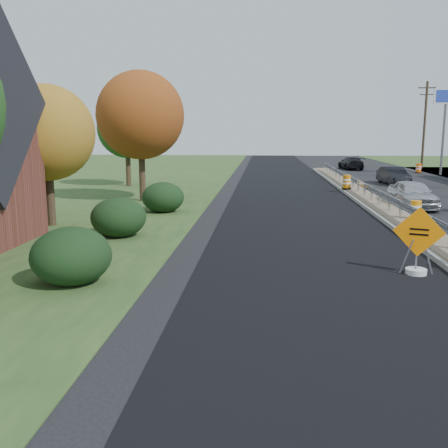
# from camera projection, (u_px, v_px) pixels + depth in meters

# --- Properties ---
(ground) EXTENTS (140.00, 140.00, 0.00)m
(ground) POSITION_uv_depth(u_px,v_px,m) (429.00, 242.00, 18.11)
(ground) COLOR black
(ground) RESTS_ON ground
(milled_overlay) EXTENTS (7.20, 120.00, 0.01)m
(milled_overlay) POSITION_uv_depth(u_px,v_px,m) (292.00, 203.00, 28.26)
(milled_overlay) COLOR black
(milled_overlay) RESTS_ON ground
(median) EXTENTS (1.60, 55.00, 0.23)m
(median) POSITION_uv_depth(u_px,v_px,m) (379.00, 207.00, 25.94)
(median) COLOR gray
(median) RESTS_ON ground
(guardrail) EXTENTS (0.10, 46.15, 0.72)m
(guardrail) POSITION_uv_depth(u_px,v_px,m) (376.00, 193.00, 26.81)
(guardrail) COLOR silver
(guardrail) RESTS_ON median
(pylon_sign_north) EXTENTS (2.20, 0.30, 7.90)m
(pylon_sign_north) POSITION_uv_depth(u_px,v_px,m) (446.00, 104.00, 45.55)
(pylon_sign_north) COLOR slate
(pylon_sign_north) RESTS_ON ground
(utility_pole_north) EXTENTS (1.90, 0.26, 9.40)m
(utility_pole_north) POSITION_uv_depth(u_px,v_px,m) (425.00, 123.00, 54.58)
(utility_pole_north) COLOR #473523
(utility_pole_north) RESTS_ON ground
(hedge_south) EXTENTS (2.09, 2.09, 1.52)m
(hedge_south) POSITION_uv_depth(u_px,v_px,m) (71.00, 256.00, 12.94)
(hedge_south) COLOR black
(hedge_south) RESTS_ON ground
(hedge_mid) EXTENTS (2.09, 2.09, 1.52)m
(hedge_mid) POSITION_uv_depth(u_px,v_px,m) (119.00, 217.00, 18.87)
(hedge_mid) COLOR black
(hedge_mid) RESTS_ON ground
(hedge_north) EXTENTS (2.09, 2.09, 1.52)m
(hedge_north) POSITION_uv_depth(u_px,v_px,m) (163.00, 197.00, 24.71)
(hedge_north) COLOR black
(hedge_north) RESTS_ON ground
(tree_near_yellow) EXTENTS (3.96, 3.96, 5.88)m
(tree_near_yellow) POSITION_uv_depth(u_px,v_px,m) (46.00, 133.00, 20.53)
(tree_near_yellow) COLOR #473523
(tree_near_yellow) RESTS_ON ground
(tree_near_red) EXTENTS (4.95, 4.95, 7.35)m
(tree_near_red) POSITION_uv_depth(u_px,v_px,m) (140.00, 115.00, 28.05)
(tree_near_red) COLOR #473523
(tree_near_red) RESTS_ON ground
(tree_near_back) EXTENTS (4.29, 4.29, 6.37)m
(tree_near_back) POSITION_uv_depth(u_px,v_px,m) (127.00, 128.00, 36.24)
(tree_near_back) COLOR #473523
(tree_near_back) RESTS_ON ground
(caution_sign) EXTENTS (1.31, 0.58, 1.91)m
(caution_sign) POSITION_uv_depth(u_px,v_px,m) (417.00, 258.00, 13.86)
(caution_sign) COLOR white
(caution_sign) RESTS_ON ground
(barrel_median_mid) EXTENTS (0.54, 0.54, 0.79)m
(barrel_median_mid) POSITION_uv_depth(u_px,v_px,m) (416.00, 210.00, 21.54)
(barrel_median_mid) COLOR black
(barrel_median_mid) RESTS_ON median
(barrel_median_far) EXTENTS (0.63, 0.63, 0.93)m
(barrel_median_far) POSITION_uv_depth(u_px,v_px,m) (347.00, 182.00, 32.89)
(barrel_median_far) COLOR black
(barrel_median_far) RESTS_ON median
(barrel_shoulder_far) EXTENTS (0.63, 0.63, 0.92)m
(barrel_shoulder_far) POSITION_uv_depth(u_px,v_px,m) (419.00, 168.00, 49.08)
(barrel_shoulder_far) COLOR black
(barrel_shoulder_far) RESTS_ON ground
(car_silver) EXTENTS (1.97, 4.36, 1.46)m
(car_silver) POSITION_uv_depth(u_px,v_px,m) (413.00, 194.00, 26.21)
(car_silver) COLOR silver
(car_silver) RESTS_ON ground
(car_dark_mid) EXTENTS (1.81, 4.23, 1.36)m
(car_dark_mid) POSITION_uv_depth(u_px,v_px,m) (393.00, 176.00, 38.20)
(car_dark_mid) COLOR black
(car_dark_mid) RESTS_ON ground
(car_dark_far) EXTENTS (2.35, 4.84, 1.36)m
(car_dark_far) POSITION_uv_depth(u_px,v_px,m) (351.00, 163.00, 53.89)
(car_dark_far) COLOR black
(car_dark_far) RESTS_ON ground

